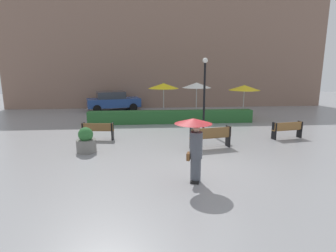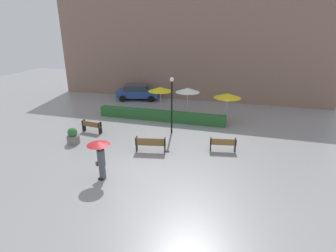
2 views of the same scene
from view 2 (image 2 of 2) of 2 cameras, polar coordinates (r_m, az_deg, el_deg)
name	(u,v)px [view 2 (image 2 of 2)]	position (r m, az deg, el deg)	size (l,w,h in m)	color
ground_plane	(122,172)	(14.65, -9.74, -9.45)	(60.00, 60.00, 0.00)	gray
bench_mid_center	(151,144)	(16.33, -3.70, -3.74)	(1.87, 0.71, 0.93)	brown
bench_far_right	(223,144)	(16.76, 11.52, -3.66)	(1.61, 0.58, 0.84)	olive
bench_far_left	(91,126)	(20.05, -15.85, 0.04)	(1.56, 0.50, 0.84)	brown
pedestrian_with_umbrella	(100,154)	(13.64, -14.16, -5.67)	(1.13, 1.13, 1.99)	#4C515B
planter_pot	(73,137)	(18.59, -19.43, -2.14)	(0.81, 0.81, 1.06)	slate
lamp_post	(172,100)	(18.61, 0.79, 5.52)	(0.28, 0.28, 3.98)	black
patio_umbrella_yellow	(160,89)	(22.63, -1.60, 7.78)	(2.05, 2.05, 2.45)	silver
patio_umbrella_white	(188,90)	(22.23, 4.18, 7.57)	(1.98, 1.98, 2.48)	silver
patio_umbrella_yellow_far	(228,96)	(21.56, 12.47, 6.28)	(2.12, 2.12, 2.31)	silver
hedge_strip	(161,116)	(21.82, -1.58, 2.20)	(10.41, 0.70, 0.80)	#28602D
building_facade	(187,46)	(28.03, 4.12, 16.49)	(28.00, 1.20, 10.63)	#846656
parked_car	(137,92)	(28.15, -6.51, 7.15)	(4.50, 2.77, 1.57)	#28478C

